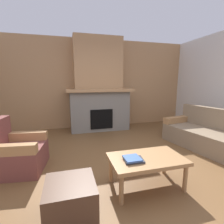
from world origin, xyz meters
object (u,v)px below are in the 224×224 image
object	(u,v)px
coffee_table	(147,161)
ottoman	(71,200)
armchair	(16,153)
fireplace	(99,91)
couch	(209,135)

from	to	relation	value
coffee_table	ottoman	world-z (taller)	coffee_table
armchair	coffee_table	bearing A→B (deg)	-27.59
fireplace	armchair	distance (m)	2.86
fireplace	armchair	size ratio (longest dim) A/B	3.18
fireplace	couch	distance (m)	3.06
coffee_table	ottoman	xyz separation A→B (m)	(-1.02, -0.27, -0.18)
armchair	ottoman	bearing A→B (deg)	-56.02
fireplace	coffee_table	size ratio (longest dim) A/B	2.70
fireplace	ottoman	bearing A→B (deg)	-105.98
armchair	coffee_table	world-z (taller)	armchair
fireplace	coffee_table	bearing A→B (deg)	-88.69
coffee_table	ottoman	size ratio (longest dim) A/B	1.92
fireplace	armchair	bearing A→B (deg)	-130.68
couch	ottoman	world-z (taller)	couch
coffee_table	fireplace	bearing A→B (deg)	91.31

